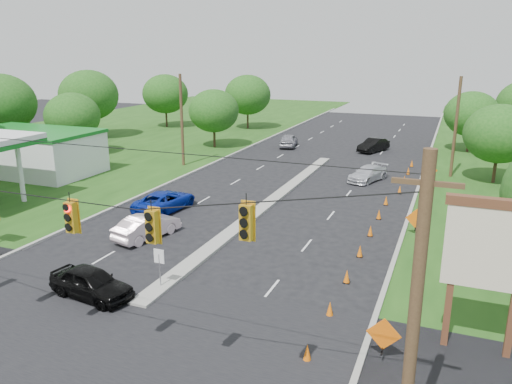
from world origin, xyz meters
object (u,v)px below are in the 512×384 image
at_px(gas_station, 19,150).
at_px(pylon_sign, 496,254).
at_px(black_sedan, 91,283).
at_px(white_sedan, 147,226).
at_px(blue_pickup, 165,201).

height_order(gas_station, pylon_sign, pylon_sign).
xyz_separation_m(black_sedan, white_sedan, (-1.97, 7.51, 0.01)).
bearing_deg(black_sedan, pylon_sign, -74.68).
distance_m(black_sedan, white_sedan, 7.77).
height_order(pylon_sign, black_sedan, pylon_sign).
bearing_deg(pylon_sign, white_sedan, 164.01).
relative_size(gas_station, blue_pickup, 3.73).
xyz_separation_m(pylon_sign, white_sedan, (-18.78, 5.38, -3.26)).
height_order(pylon_sign, blue_pickup, pylon_sign).
relative_size(white_sedan, blue_pickup, 0.85).
bearing_deg(blue_pickup, white_sedan, 115.27).
bearing_deg(blue_pickup, pylon_sign, 157.86).
distance_m(white_sedan, blue_pickup, 5.46).
relative_size(black_sedan, blue_pickup, 0.81).
bearing_deg(black_sedan, gas_station, 60.67).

